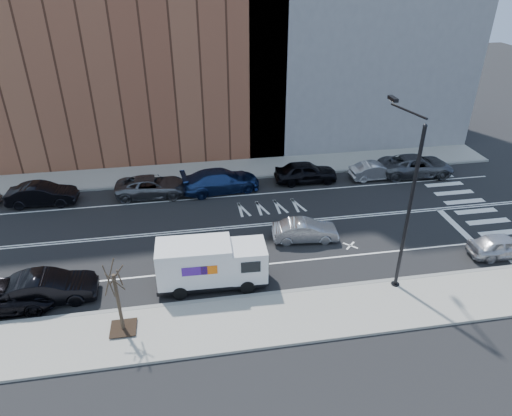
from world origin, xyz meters
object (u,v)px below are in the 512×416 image
object	(u,v)px
far_parked_b	(42,194)
driving_sedan	(305,231)
near_parked_front	(503,246)
fedex_van	(211,264)

from	to	relation	value
far_parked_b	driving_sedan	world-z (taller)	far_parked_b
driving_sedan	near_parked_front	distance (m)	11.50
fedex_van	driving_sedan	size ratio (longest dim) A/B	1.45
far_parked_b	near_parked_front	distance (m)	30.08
far_parked_b	fedex_van	bearing A→B (deg)	-133.17
far_parked_b	near_parked_front	size ratio (longest dim) A/B	1.17
driving_sedan	far_parked_b	bearing A→B (deg)	71.04
fedex_van	near_parked_front	world-z (taller)	fedex_van
fedex_van	far_parked_b	size ratio (longest dim) A/B	1.25
driving_sedan	near_parked_front	size ratio (longest dim) A/B	1.01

